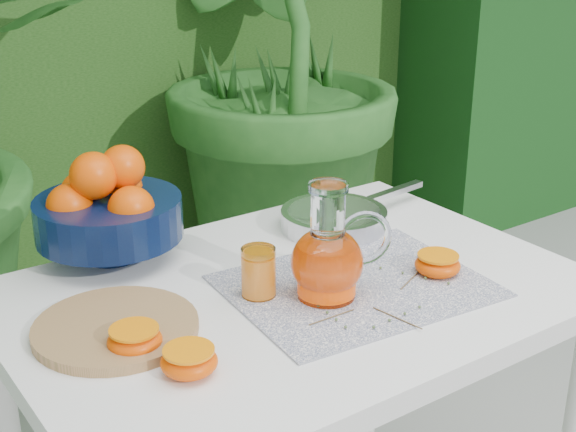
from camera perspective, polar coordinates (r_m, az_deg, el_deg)
potted_plant_right at (r=2.81m, az=-1.79°, el=11.69°), size 2.01×2.01×1.81m
white_table at (r=1.46m, az=0.45°, el=-7.97°), size 1.00×0.70×0.75m
placemat at (r=1.43m, az=4.85°, el=-4.96°), size 0.47×0.38×0.00m
cutting_board at (r=1.31m, az=-12.14°, el=-7.78°), size 0.33×0.33×0.02m
fruit_bowl at (r=1.54m, az=-12.76°, el=0.51°), size 0.34×0.34×0.22m
juice_pitcher at (r=1.36m, az=2.90°, el=-3.03°), size 0.19×0.16×0.21m
juice_tumbler at (r=1.37m, az=-2.11°, el=-4.07°), size 0.07×0.07×0.09m
saute_pan at (r=1.67m, az=3.37°, el=-0.14°), size 0.40×0.25×0.04m
orange_halves at (r=1.29m, az=-1.53°, el=-7.22°), size 0.66×0.20×0.04m
thyme_sprigs at (r=1.37m, az=6.82°, el=-6.04°), size 0.31×0.21×0.01m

